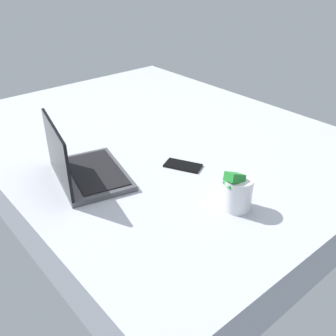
% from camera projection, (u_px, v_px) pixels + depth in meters
% --- Properties ---
extents(bed_mattress, '(1.80, 1.40, 0.18)m').
position_uv_depth(bed_mattress, '(154.00, 151.00, 1.79)').
color(bed_mattress, '#B7BCC6').
rests_on(bed_mattress, ground).
extents(laptop, '(0.37, 0.30, 0.23)m').
position_uv_depth(laptop, '(83.00, 168.00, 1.38)').
color(laptop, '#4C4C51').
rests_on(laptop, bed_mattress).
extents(snack_cup, '(0.10, 0.10, 0.14)m').
position_uv_depth(snack_cup, '(238.00, 192.00, 1.22)').
color(snack_cup, silver).
rests_on(snack_cup, bed_mattress).
extents(cell_phone, '(0.16, 0.12, 0.01)m').
position_uv_depth(cell_phone, '(183.00, 166.00, 1.48)').
color(cell_phone, black).
rests_on(cell_phone, bed_mattress).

